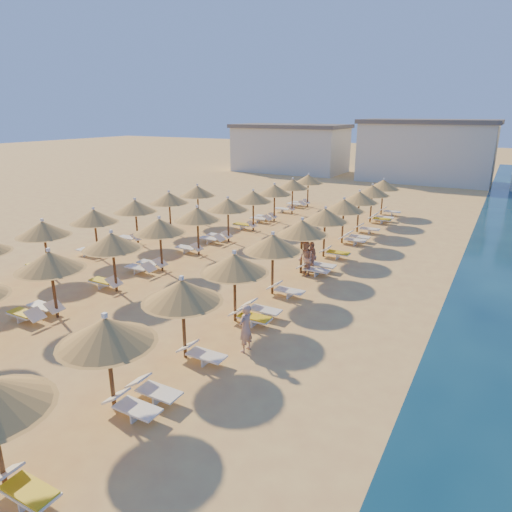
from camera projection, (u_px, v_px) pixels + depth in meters
The scene contains 9 objects.
ground at pixel (187, 303), 20.31m from camera, with size 220.00×220.00×0.00m, color #DCB360.
hotel_blocks at pixel (434, 150), 54.98m from camera, with size 50.99×9.22×8.10m.
parasol_row_east at pixel (288, 236), 22.03m from camera, with size 2.76×39.21×3.00m.
parasol_row_west at pixel (180, 221), 25.10m from camera, with size 2.76×39.21×3.00m.
parasol_row_inland at pixel (94, 217), 25.94m from camera, with size 2.76×22.64×3.00m.
loungers at pixel (203, 264), 24.48m from camera, with size 14.56×37.09×0.66m.
beachgoer_b at pixel (306, 258), 23.54m from camera, with size 0.88×0.69×1.82m, color tan.
beachgoer_c at pixel (312, 257), 24.15m from camera, with size 0.96×0.40×1.64m, color tan.
beachgoer_a at pixel (245, 328), 16.01m from camera, with size 0.65×0.42×1.78m, color tan.
Camera 1 is at (11.77, -14.88, 8.14)m, focal length 32.00 mm.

